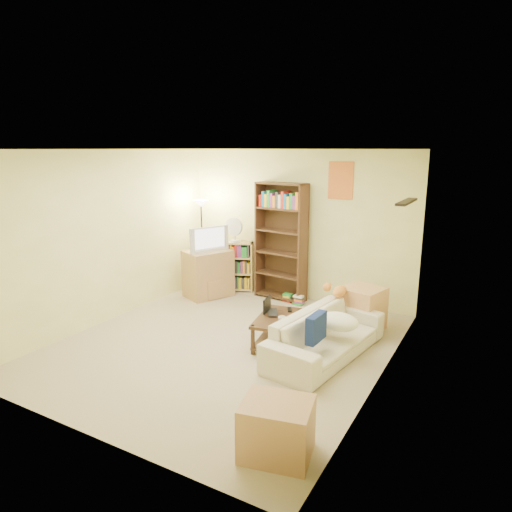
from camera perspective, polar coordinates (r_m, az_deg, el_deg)
name	(u,v)px	position (r m, az deg, el deg)	size (l,w,h in m)	color
room	(224,222)	(5.66, -3.99, 4.27)	(4.50, 4.54, 2.52)	#C6AF94
sofa	(326,335)	(5.76, 8.75, -9.73)	(1.01, 1.95, 0.54)	beige
navy_pillow	(316,328)	(5.29, 7.52, -8.87)	(0.36, 0.11, 0.32)	navy
cream_blanket	(338,322)	(5.66, 10.24, -8.06)	(0.50, 0.36, 0.21)	white
tabby_cat	(337,291)	(6.34, 10.15, -4.27)	(0.43, 0.20, 0.15)	orange
coffee_table	(277,327)	(6.01, 2.62, -8.88)	(0.63, 0.94, 0.38)	#3D2417
laptop	(276,313)	(6.07, 2.52, -7.09)	(0.33, 0.37, 0.02)	black
laptop_screen	(267,304)	(6.07, 1.39, -6.06)	(0.01, 0.29, 0.19)	white
mug	(282,320)	(5.72, 3.27, -8.03)	(0.13, 0.13, 0.09)	white
tv_remote	(290,310)	(6.19, 4.22, -6.71)	(0.05, 0.15, 0.02)	black
tv_stand	(208,273)	(7.92, -6.01, -2.18)	(0.54, 0.75, 0.81)	tan
television	(207,239)	(7.78, -6.12, 2.18)	(0.39, 0.71, 0.42)	black
tall_bookshelf	(281,239)	(7.61, 3.13, 2.17)	(0.92, 0.41, 1.97)	#44281A
short_bookshelf	(234,266)	(8.20, -2.81, -1.27)	(0.75, 0.54, 0.90)	tan
desk_fan	(234,229)	(7.99, -2.73, 3.35)	(0.32, 0.18, 0.44)	silver
floor_lamp	(201,219)	(8.04, -6.84, 4.62)	(0.28, 0.28, 1.64)	black
side_table	(362,308)	(6.66, 13.11, -6.38)	(0.53, 0.53, 0.61)	tan
end_cabinet	(277,429)	(4.06, 2.63, -20.76)	(0.57, 0.48, 0.48)	tan
book_stacks	(294,299)	(7.62, 4.76, -5.36)	(0.39, 0.19, 0.16)	red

